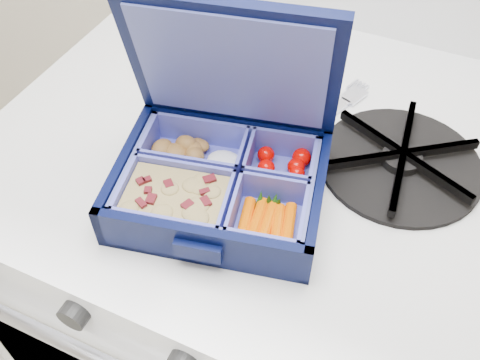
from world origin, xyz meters
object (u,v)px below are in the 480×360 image
at_px(fork, 304,131).
at_px(stove, 251,297).
at_px(bento_box, 220,185).
at_px(burner_grate, 402,158).

bearing_deg(fork, stove, -160.76).
relative_size(stove, bento_box, 4.22).
relative_size(bento_box, fork, 1.05).
xyz_separation_m(bento_box, burner_grate, (0.16, 0.13, -0.01)).
bearing_deg(bento_box, fork, 59.45).
bearing_deg(burner_grate, fork, 177.44).
height_order(bento_box, burner_grate, bento_box).
bearing_deg(stove, fork, -1.91).
distance_m(stove, bento_box, 0.48).
xyz_separation_m(stove, burner_grate, (0.18, -0.01, 0.45)).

